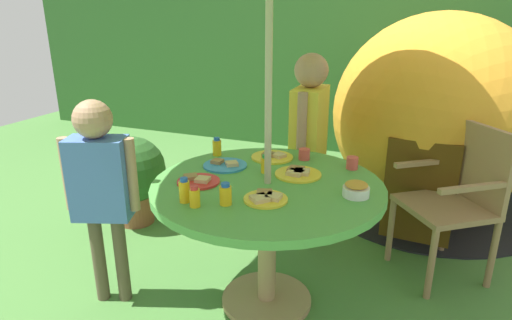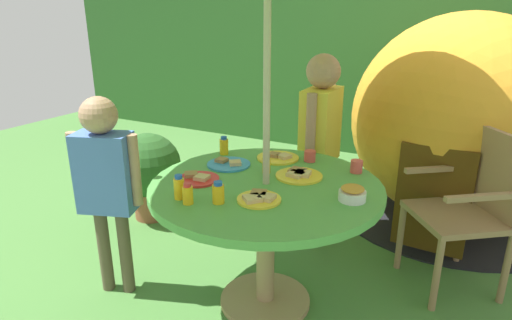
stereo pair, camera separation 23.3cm
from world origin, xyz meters
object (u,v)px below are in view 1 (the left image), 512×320
(plate_far_left, at_px, (225,165))
(plate_center_front, at_px, (298,173))
(child_in_yellow_shirt, at_px, (309,125))
(plate_center_back, at_px, (198,181))
(garden_table, at_px, (267,205))
(dome_tent, at_px, (435,114))
(child_in_blue_shirt, at_px, (100,179))
(plate_mid_left, at_px, (266,198))
(juice_bottle_front_edge, at_px, (195,197))
(potted_plant, at_px, (133,174))
(snack_bowl, at_px, (356,190))
(wooden_chair, at_px, (459,193))
(juice_bottle_far_right, at_px, (226,195))
(cup_near, at_px, (352,163))
(juice_bottle_near_right, at_px, (184,191))
(juice_bottle_mid_right, at_px, (265,164))
(plate_back_edge, at_px, (272,157))
(juice_bottle_near_left, at_px, (217,147))
(cup_far, at_px, (304,154))

(plate_far_left, relative_size, plate_center_front, 0.99)
(child_in_yellow_shirt, relative_size, plate_center_back, 5.93)
(garden_table, relative_size, dome_tent, 0.63)
(child_in_blue_shirt, bearing_deg, plate_mid_left, -14.01)
(plate_mid_left, xyz_separation_m, juice_bottle_front_edge, (-0.28, -0.18, 0.04))
(child_in_blue_shirt, height_order, plate_center_front, child_in_blue_shirt)
(potted_plant, distance_m, snack_bowl, 1.90)
(wooden_chair, relative_size, dome_tent, 0.49)
(snack_bowl, distance_m, juice_bottle_far_right, 0.64)
(child_in_blue_shirt, relative_size, plate_far_left, 4.64)
(cup_near, bearing_deg, child_in_blue_shirt, -150.60)
(plate_center_front, bearing_deg, garden_table, -124.15)
(juice_bottle_near_right, height_order, juice_bottle_mid_right, juice_bottle_near_right)
(potted_plant, distance_m, cup_near, 1.74)
(plate_center_back, distance_m, juice_bottle_front_edge, 0.30)
(snack_bowl, bearing_deg, juice_bottle_mid_right, 164.76)
(plate_back_edge, relative_size, juice_bottle_mid_right, 2.44)
(plate_mid_left, xyz_separation_m, plate_center_front, (0.05, 0.38, -0.00))
(juice_bottle_near_left, bearing_deg, cup_far, 13.17)
(juice_bottle_near_left, xyz_separation_m, juice_bottle_near_right, (0.17, -0.68, 0.00))
(plate_center_back, height_order, juice_bottle_far_right, juice_bottle_far_right)
(juice_bottle_mid_right, bearing_deg, snack_bowl, -15.24)
(potted_plant, distance_m, plate_back_edge, 1.26)
(wooden_chair, height_order, cup_near, wooden_chair)
(snack_bowl, height_order, plate_center_front, snack_bowl)
(juice_bottle_near_left, bearing_deg, child_in_yellow_shirt, 49.88)
(snack_bowl, xyz_separation_m, plate_mid_left, (-0.39, -0.21, -0.02))
(child_in_blue_shirt, height_order, plate_back_edge, child_in_blue_shirt)
(plate_mid_left, xyz_separation_m, cup_far, (0.01, 0.65, 0.02))
(child_in_yellow_shirt, bearing_deg, child_in_blue_shirt, -36.51)
(juice_bottle_near_right, distance_m, juice_bottle_far_right, 0.20)
(plate_center_back, relative_size, cup_near, 3.20)
(plate_far_left, distance_m, plate_center_front, 0.44)
(juice_bottle_far_right, relative_size, cup_near, 1.53)
(plate_back_edge, bearing_deg, juice_bottle_near_left, -167.41)
(plate_mid_left, distance_m, plate_far_left, 0.53)
(garden_table, relative_size, cup_near, 17.33)
(juice_bottle_near_left, bearing_deg, garden_table, -34.81)
(wooden_chair, height_order, plate_center_front, wooden_chair)
(plate_far_left, distance_m, cup_near, 0.73)
(child_in_blue_shirt, relative_size, cup_near, 16.68)
(dome_tent, distance_m, plate_far_left, 1.99)
(child_in_yellow_shirt, distance_m, cup_far, 0.42)
(garden_table, xyz_separation_m, dome_tent, (0.80, 1.79, 0.18))
(child_in_yellow_shirt, bearing_deg, plate_far_left, -24.70)
(child_in_yellow_shirt, xyz_separation_m, juice_bottle_far_right, (-0.08, -1.17, -0.06))
(plate_center_front, relative_size, juice_bottle_near_left, 2.23)
(dome_tent, distance_m, juice_bottle_far_right, 2.29)
(plate_far_left, relative_size, juice_bottle_far_right, 2.36)
(dome_tent, xyz_separation_m, juice_bottle_near_right, (-1.09, -2.16, 0.00))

